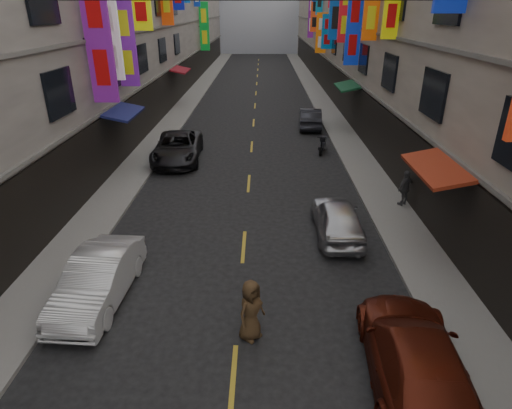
{
  "coord_description": "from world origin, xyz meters",
  "views": [
    {
      "loc": [
        0.62,
        4.88,
        7.68
      ],
      "look_at": [
        0.51,
        12.79,
        4.04
      ],
      "focal_mm": 30.0,
      "sensor_mm": 36.0,
      "label": 1
    }
  ],
  "objects_px": {
    "scooter_far_right": "(322,145)",
    "car_right_mid": "(337,218)",
    "car_left_mid": "(98,279)",
    "car_right_near": "(415,359)",
    "pedestrian_rfar": "(405,188)",
    "pedestrian_crossing": "(251,310)",
    "car_left_far": "(178,147)",
    "car_right_far": "(310,118)"
  },
  "relations": [
    {
      "from": "car_left_mid",
      "to": "car_right_near",
      "type": "xyz_separation_m",
      "value": [
        8.0,
        -2.95,
        0.03
      ]
    },
    {
      "from": "car_right_far",
      "to": "pedestrian_crossing",
      "type": "distance_m",
      "value": 21.5
    },
    {
      "from": "car_left_mid",
      "to": "pedestrian_rfar",
      "type": "relative_size",
      "value": 2.75
    },
    {
      "from": "car_right_far",
      "to": "pedestrian_rfar",
      "type": "xyz_separation_m",
      "value": [
        2.6,
        -13.23,
        0.2
      ]
    },
    {
      "from": "scooter_far_right",
      "to": "car_right_mid",
      "type": "bearing_deg",
      "value": 100.52
    },
    {
      "from": "car_right_mid",
      "to": "pedestrian_crossing",
      "type": "height_order",
      "value": "pedestrian_crossing"
    },
    {
      "from": "pedestrian_crossing",
      "to": "car_right_far",
      "type": "bearing_deg",
      "value": 30.49
    },
    {
      "from": "car_left_far",
      "to": "pedestrian_rfar",
      "type": "bearing_deg",
      "value": -32.74
    },
    {
      "from": "car_right_far",
      "to": "pedestrian_rfar",
      "type": "relative_size",
      "value": 2.71
    },
    {
      "from": "pedestrian_rfar",
      "to": "pedestrian_crossing",
      "type": "bearing_deg",
      "value": 13.78
    },
    {
      "from": "scooter_far_right",
      "to": "pedestrian_rfar",
      "type": "height_order",
      "value": "pedestrian_rfar"
    },
    {
      "from": "car_right_mid",
      "to": "car_right_far",
      "type": "distance_m",
      "value": 15.71
    },
    {
      "from": "scooter_far_right",
      "to": "pedestrian_rfar",
      "type": "bearing_deg",
      "value": 122.72
    },
    {
      "from": "scooter_far_right",
      "to": "car_right_near",
      "type": "height_order",
      "value": "car_right_near"
    },
    {
      "from": "scooter_far_right",
      "to": "car_right_far",
      "type": "distance_m",
      "value": 5.66
    },
    {
      "from": "car_left_far",
      "to": "car_right_mid",
      "type": "distance_m",
      "value": 11.25
    },
    {
      "from": "car_left_far",
      "to": "car_right_near",
      "type": "bearing_deg",
      "value": -65.81
    },
    {
      "from": "car_right_far",
      "to": "pedestrian_crossing",
      "type": "bearing_deg",
      "value": 84.53
    },
    {
      "from": "car_left_far",
      "to": "car_left_mid",
      "type": "bearing_deg",
      "value": -93.23
    },
    {
      "from": "car_right_far",
      "to": "pedestrian_rfar",
      "type": "height_order",
      "value": "pedestrian_rfar"
    },
    {
      "from": "car_right_near",
      "to": "pedestrian_rfar",
      "type": "relative_size",
      "value": 3.27
    },
    {
      "from": "car_right_near",
      "to": "car_right_far",
      "type": "bearing_deg",
      "value": -85.58
    },
    {
      "from": "car_right_near",
      "to": "car_right_mid",
      "type": "bearing_deg",
      "value": -80.65
    },
    {
      "from": "scooter_far_right",
      "to": "car_left_far",
      "type": "relative_size",
      "value": 0.33
    },
    {
      "from": "car_right_mid",
      "to": "pedestrian_crossing",
      "type": "relative_size",
      "value": 2.39
    },
    {
      "from": "car_right_far",
      "to": "pedestrian_crossing",
      "type": "xyz_separation_m",
      "value": [
        -3.63,
        -21.19,
        0.15
      ]
    },
    {
      "from": "pedestrian_rfar",
      "to": "pedestrian_crossing",
      "type": "relative_size",
      "value": 0.91
    },
    {
      "from": "car_right_far",
      "to": "pedestrian_crossing",
      "type": "height_order",
      "value": "pedestrian_crossing"
    },
    {
      "from": "car_left_far",
      "to": "car_right_near",
      "type": "height_order",
      "value": "car_left_far"
    },
    {
      "from": "scooter_far_right",
      "to": "car_left_far",
      "type": "distance_m",
      "value": 8.31
    },
    {
      "from": "car_left_mid",
      "to": "pedestrian_rfar",
      "type": "distance_m",
      "value": 12.42
    },
    {
      "from": "car_right_far",
      "to": "car_left_mid",
      "type": "bearing_deg",
      "value": 72.14
    },
    {
      "from": "scooter_far_right",
      "to": "car_right_mid",
      "type": "distance_m",
      "value": 10.08
    },
    {
      "from": "car_right_far",
      "to": "pedestrian_rfar",
      "type": "bearing_deg",
      "value": 105.36
    },
    {
      "from": "scooter_far_right",
      "to": "car_left_mid",
      "type": "height_order",
      "value": "car_left_mid"
    },
    {
      "from": "car_left_mid",
      "to": "pedestrian_crossing",
      "type": "height_order",
      "value": "pedestrian_crossing"
    },
    {
      "from": "scooter_far_right",
      "to": "car_right_mid",
      "type": "relative_size",
      "value": 0.44
    },
    {
      "from": "car_right_near",
      "to": "pedestrian_crossing",
      "type": "height_order",
      "value": "pedestrian_crossing"
    },
    {
      "from": "scooter_far_right",
      "to": "car_left_far",
      "type": "height_order",
      "value": "car_left_far"
    },
    {
      "from": "car_left_mid",
      "to": "car_right_far",
      "type": "bearing_deg",
      "value": 70.87
    },
    {
      "from": "car_left_mid",
      "to": "scooter_far_right",
      "type": "bearing_deg",
      "value": 62.86
    },
    {
      "from": "scooter_far_right",
      "to": "pedestrian_crossing",
      "type": "bearing_deg",
      "value": 91.13
    }
  ]
}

